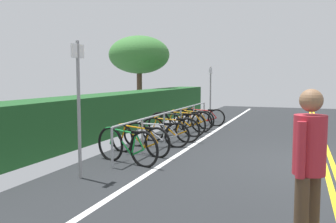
% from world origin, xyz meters
% --- Properties ---
extents(ground_plane, '(29.35, 10.02, 0.05)m').
position_xyz_m(ground_plane, '(0.00, 0.00, -0.03)').
color(ground_plane, '#232628').
extents(centre_line_yellow_inner, '(26.41, 0.10, 0.00)m').
position_xyz_m(centre_line_yellow_inner, '(0.00, -0.08, 0.00)').
color(centre_line_yellow_inner, gold).
rests_on(centre_line_yellow_inner, ground_plane).
extents(centre_line_yellow_outer, '(26.41, 0.10, 0.00)m').
position_xyz_m(centre_line_yellow_outer, '(0.00, 0.08, 0.00)').
color(centre_line_yellow_outer, gold).
rests_on(centre_line_yellow_outer, ground_plane).
extents(bike_lane_stripe_white, '(26.41, 0.12, 0.00)m').
position_xyz_m(bike_lane_stripe_white, '(0.00, 3.25, 0.00)').
color(bike_lane_stripe_white, white).
rests_on(bike_lane_stripe_white, ground_plane).
extents(bike_rack, '(7.49, 0.05, 0.84)m').
position_xyz_m(bike_rack, '(2.10, 4.09, 0.63)').
color(bike_rack, '#9EA0A5').
rests_on(bike_rack, ground_plane).
extents(bicycle_0, '(0.64, 1.67, 0.78)m').
position_xyz_m(bicycle_0, '(-1.17, 4.00, 0.37)').
color(bicycle_0, black).
rests_on(bicycle_0, ground_plane).
extents(bicycle_1, '(0.62, 1.75, 0.74)m').
position_xyz_m(bicycle_1, '(-0.27, 4.11, 0.35)').
color(bicycle_1, black).
rests_on(bicycle_1, ground_plane).
extents(bicycle_2, '(0.52, 1.74, 0.69)m').
position_xyz_m(bicycle_2, '(0.77, 4.09, 0.32)').
color(bicycle_2, black).
rests_on(bicycle_2, ground_plane).
extents(bicycle_3, '(0.46, 1.71, 0.73)m').
position_xyz_m(bicycle_3, '(1.61, 4.01, 0.34)').
color(bicycle_3, black).
rests_on(bicycle_3, ground_plane).
extents(bicycle_4, '(0.46, 1.84, 0.77)m').
position_xyz_m(bicycle_4, '(2.63, 4.15, 0.36)').
color(bicycle_4, black).
rests_on(bicycle_4, ground_plane).
extents(bicycle_5, '(0.46, 1.81, 0.74)m').
position_xyz_m(bicycle_5, '(3.54, 4.16, 0.34)').
color(bicycle_5, black).
rests_on(bicycle_5, ground_plane).
extents(bicycle_6, '(0.57, 1.64, 0.69)m').
position_xyz_m(bicycle_6, '(4.46, 4.14, 0.32)').
color(bicycle_6, black).
rests_on(bicycle_6, ground_plane).
extents(bicycle_7, '(0.46, 1.66, 0.68)m').
position_xyz_m(bicycle_7, '(5.29, 3.99, 0.31)').
color(bicycle_7, black).
rests_on(bicycle_7, ground_plane).
extents(pedestrian, '(0.46, 0.32, 1.70)m').
position_xyz_m(pedestrian, '(-4.16, 0.50, 0.98)').
color(pedestrian, '#4C3826').
rests_on(pedestrian, ground_plane).
extents(sign_post_near, '(0.36, 0.06, 2.44)m').
position_xyz_m(sign_post_near, '(-2.47, 4.29, 1.46)').
color(sign_post_near, gray).
rests_on(sign_post_near, ground_plane).
extents(sign_post_far, '(0.36, 0.06, 2.22)m').
position_xyz_m(sign_post_far, '(6.67, 4.05, 1.34)').
color(sign_post_far, gray).
rests_on(sign_post_far, ground_plane).
extents(hedge_backdrop, '(16.44, 1.25, 1.26)m').
position_xyz_m(hedge_backdrop, '(3.60, 6.43, 0.63)').
color(hedge_backdrop, '#1C4C21').
rests_on(hedge_backdrop, ground_plane).
extents(tree_mid, '(3.05, 3.05, 3.86)m').
position_xyz_m(tree_mid, '(9.03, 8.28, 2.90)').
color(tree_mid, '#473323').
rests_on(tree_mid, ground_plane).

